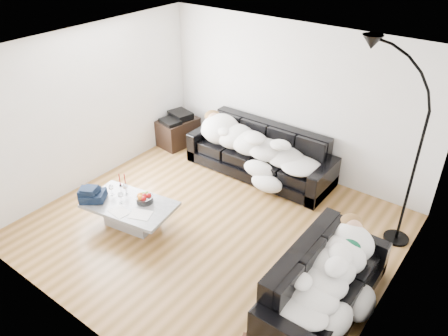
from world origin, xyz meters
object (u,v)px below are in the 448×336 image
Objects in this scene: sleeper_right at (328,267)px; fruit_bowl at (144,198)px; wine_glass_a at (125,189)px; sleeper_back at (259,142)px; candle_right at (125,180)px; stereo at (177,117)px; wine_glass_c at (121,197)px; sofa_right at (326,282)px; floor_lamp at (415,166)px; av_cabinet at (178,132)px; sofa_back at (260,152)px; wine_glass_b at (111,190)px; candle_left at (120,180)px; coffee_table at (131,214)px.

fruit_bowl is at bearing 92.44° from sleeper_right.
wine_glass_a is at bearing 92.67° from sleeper_right.
sleeper_back is 9.81× the size of candle_right.
stereo is (-1.91, 0.03, -0.05)m from sleeper_back.
wine_glass_a is 1.00× the size of wine_glass_c.
floor_lamp is (0.31, 1.77, 0.82)m from sofa_right.
av_cabinet is (-4.17, 2.07, -0.36)m from sleeper_right.
sleeper_back is 2.91× the size of av_cabinet.
wine_glass_b is at bearing -115.02° from sofa_back.
floor_lamp is (3.76, 1.81, 0.73)m from candle_left.
candle_right reaches higher than fruit_bowl.
stereo reaches higher than candle_left.
wine_glass_c reaches higher than fruit_bowl.
sofa_back is 12.20× the size of candle_left.
wine_glass_a is 0.24× the size of av_cabinet.
av_cabinet is (-1.34, 2.20, -0.20)m from fruit_bowl.
sofa_back is at bearing 75.43° from fruit_bowl.
sofa_right is at bearing 0.17° from candle_right.
candle_right is at bearing -55.15° from stereo.
sofa_right is 3.01m from coffee_table.
floor_lamp is at bearing -9.94° from sleeper_right.
floor_lamp is (3.14, 1.89, 0.76)m from fruit_bowl.
candle_left is (-0.24, 0.10, 0.02)m from wine_glass_a.
candle_right is at bearing 89.84° from wine_glass_b.
sofa_right is 3.37m from candle_right.
sleeper_right reaches higher than candle_left.
sleeper_back is at bearing 72.65° from coffee_table.
coffee_table is (-0.73, -2.38, -0.24)m from sofa_back.
floor_lamp is at bearing -9.94° from sofa_right.
sofa_right is 3.38m from wine_glass_b.
av_cabinet is at bearing 63.55° from sleeper_right.
fruit_bowl is (-0.58, -2.22, 0.03)m from sofa_back.
wine_glass_a is (-0.22, 0.13, 0.28)m from coffee_table.
floor_lamp is (3.68, 2.05, 0.75)m from wine_glass_b.
stereo is (-0.80, 2.08, 0.10)m from candle_right.
sleeper_right reaches higher than sofa_right.
sofa_back is at bearing 64.98° from wine_glass_b.
floor_lamp is (3.68, 1.78, 0.73)m from candle_right.
sofa_right is 9.19× the size of candle_left.
candle_right is at bearing 90.17° from sofa_right.
sofa_right reaches higher than wine_glass_b.
candle_right is (0.00, 0.27, 0.03)m from wine_glass_b.
fruit_bowl is 0.62m from candle_left.
sleeper_back is (-2.26, 2.05, 0.24)m from sofa_right.
sofa_right is 10.77× the size of wine_glass_c.
sleeper_back is 12.04× the size of wine_glass_a.
wine_glass_b is 2.49m from stereo.
candle_left reaches higher than wine_glass_a.
sofa_right is at bearing 5.41° from coffee_table.
sofa_right is at bearing 2.44° from fruit_bowl.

